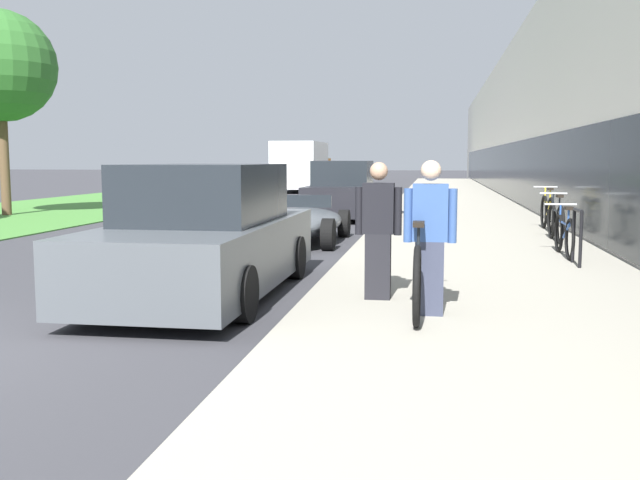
{
  "coord_description": "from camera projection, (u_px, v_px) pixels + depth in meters",
  "views": [
    {
      "loc": [
        4.97,
        -4.91,
        1.67
      ],
      "look_at": [
        2.1,
        12.85,
        -0.36
      ],
      "focal_mm": 40.0,
      "sensor_mm": 36.0,
      "label": 1
    }
  ],
  "objects": [
    {
      "name": "sidewalk_slab",
      "position": [
        455.0,
        205.0,
        25.49
      ],
      "size": [
        4.35,
        70.0,
        0.11
      ],
      "color": "#A39E8E",
      "rests_on": "ground"
    },
    {
      "name": "storefront_facade",
      "position": [
        616.0,
        125.0,
        31.84
      ],
      "size": [
        10.01,
        70.0,
        6.47
      ],
      "color": "silver",
      "rests_on": "ground"
    },
    {
      "name": "lawn_strip",
      "position": [
        144.0,
        197.0,
        31.55
      ],
      "size": [
        7.73,
        70.0,
        0.03
      ],
      "color": "#478438",
      "rests_on": "ground"
    },
    {
      "name": "tandem_bicycle",
      "position": [
        419.0,
        269.0,
        7.52
      ],
      "size": [
        0.52,
        2.58,
        0.97
      ],
      "color": "black",
      "rests_on": "sidewalk_slab"
    },
    {
      "name": "person_rider",
      "position": [
        430.0,
        238.0,
        7.15
      ],
      "size": [
        0.53,
        0.21,
        1.56
      ],
      "color": "#33384C",
      "rests_on": "sidewalk_slab"
    },
    {
      "name": "person_bystander",
      "position": [
        378.0,
        231.0,
        7.97
      ],
      "size": [
        0.52,
        0.2,
        1.54
      ],
      "color": "black",
      "rests_on": "sidewalk_slab"
    },
    {
      "name": "bike_rack_hoop",
      "position": [
        577.0,
        231.0,
        10.54
      ],
      "size": [
        0.05,
        0.6,
        0.84
      ],
      "color": "black",
      "rests_on": "sidewalk_slab"
    },
    {
      "name": "cruiser_bike_nearest",
      "position": [
        564.0,
        234.0,
        11.58
      ],
      "size": [
        0.52,
        1.67,
        0.83
      ],
      "color": "black",
      "rests_on": "sidewalk_slab"
    },
    {
      "name": "cruiser_bike_middle",
      "position": [
        556.0,
        221.0,
        13.66
      ],
      "size": [
        0.52,
        1.71,
        0.92
      ],
      "color": "black",
      "rests_on": "sidewalk_slab"
    },
    {
      "name": "cruiser_bike_farthest",
      "position": [
        547.0,
        212.0,
        15.79
      ],
      "size": [
        0.52,
        1.73,
        0.96
      ],
      "color": "black",
      "rests_on": "sidewalk_slab"
    },
    {
      "name": "parked_sedan_curbside",
      "position": [
        206.0,
        237.0,
        8.78
      ],
      "size": [
        1.89,
        4.67,
        1.62
      ],
      "color": "#4C5156",
      "rests_on": "ground"
    },
    {
      "name": "vintage_roadster_curbside",
      "position": [
        301.0,
        223.0,
        14.42
      ],
      "size": [
        1.7,
        4.01,
        0.95
      ],
      "color": "#4C5156",
      "rests_on": "ground"
    },
    {
      "name": "parked_sedan_far",
      "position": [
        343.0,
        193.0,
        20.32
      ],
      "size": [
        1.89,
        4.12,
        1.65
      ],
      "color": "black",
      "rests_on": "ground"
    },
    {
      "name": "moving_truck",
      "position": [
        302.0,
        167.0,
        37.42
      ],
      "size": [
        2.29,
        6.44,
        2.59
      ],
      "color": "orange",
      "rests_on": "ground"
    },
    {
      "name": "street_tree_far",
      "position": [
        0.0,
        67.0,
        20.89
      ],
      "size": [
        3.26,
        3.26,
        6.04
      ],
      "color": "brown",
      "rests_on": "ground"
    }
  ]
}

